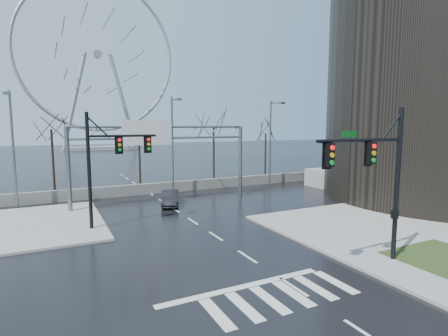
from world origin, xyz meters
TOP-DOWN VIEW (x-y plane):
  - ground at (0.00, 0.00)m, footprint 260.00×260.00m
  - sidewalk_right_ext at (10.00, 2.00)m, footprint 12.00×10.00m
  - sidewalk_far at (-11.00, 12.00)m, footprint 10.00×12.00m
  - grass_strip at (9.00, -5.00)m, footprint 5.00×4.00m
  - tower_podium at (29.00, 8.00)m, footprint 22.00×18.00m
  - barrier_wall at (0.00, 20.00)m, footprint 52.00×0.50m
  - signal_mast_near at (5.14, -4.04)m, footprint 5.52×0.41m
  - signal_mast_far at (-5.87, 8.96)m, footprint 4.72×0.41m
  - sign_gantry at (-0.38, 14.96)m, footprint 16.36×0.40m
  - streetlight_left at (-12.00, 18.16)m, footprint 0.50×2.55m
  - streetlight_mid at (2.00, 18.16)m, footprint 0.50×2.55m
  - streetlight_right at (14.00, 18.16)m, footprint 0.50×2.55m
  - tree_left at (-9.00, 23.50)m, footprint 3.75×3.75m
  - tree_center at (0.00, 24.50)m, footprint 3.25×3.25m
  - tree_right at (9.00, 23.50)m, footprint 3.90×3.90m
  - tree_far_right at (17.00, 24.00)m, footprint 3.40×3.40m
  - ferris_wheel at (5.00, 95.00)m, footprint 45.00×6.00m
  - car at (0.17, 13.85)m, footprint 2.72×4.40m

SIDE VIEW (x-z plane):
  - ground at x=0.00m, z-range 0.00..0.00m
  - sidewalk_right_ext at x=10.00m, z-range 0.00..0.15m
  - sidewalk_far at x=-11.00m, z-range 0.00..0.15m
  - grass_strip at x=9.00m, z-range 0.14..0.17m
  - barrier_wall at x=0.00m, z-range 0.00..1.10m
  - car at x=0.17m, z-range 0.00..1.37m
  - tower_podium at x=29.00m, z-range 0.00..2.00m
  - signal_mast_far at x=-5.87m, z-range 0.83..8.83m
  - signal_mast_near at x=5.14m, z-range 0.87..8.87m
  - tree_center at x=0.00m, z-range 1.92..8.42m
  - sign_gantry at x=-0.38m, z-range 1.38..8.98m
  - tree_far_right at x=17.00m, z-range 2.01..8.81m
  - streetlight_left at x=-12.00m, z-range 0.89..10.89m
  - streetlight_mid at x=2.00m, z-range 0.89..10.89m
  - streetlight_right at x=14.00m, z-range 0.89..10.89m
  - tree_left at x=-9.00m, z-range 2.23..9.73m
  - tree_right at x=9.00m, z-range 2.32..10.12m
  - ferris_wheel at x=5.00m, z-range 0.68..51.59m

